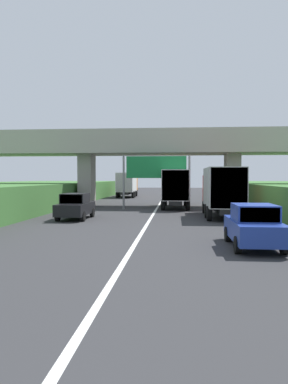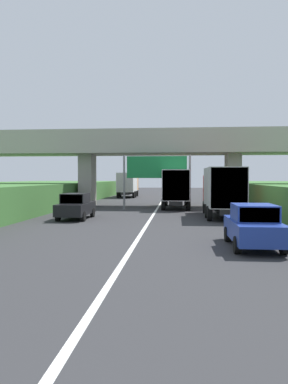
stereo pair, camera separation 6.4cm
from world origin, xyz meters
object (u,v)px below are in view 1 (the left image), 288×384
object	(u,v)px
overhead_highway_sign	(156,170)
truck_yellow	(175,187)
truck_red	(222,190)
car_blue	(254,226)
car_black	(76,206)
truck_orange	(127,184)
construction_barrel_3	(273,224)
construction_barrel_5	(239,208)
construction_barrel_4	(253,214)

from	to	relation	value
overhead_highway_sign	truck_yellow	bearing A→B (deg)	44.30
truck_yellow	truck_red	bearing A→B (deg)	-66.17
truck_red	car_blue	bearing A→B (deg)	-90.74
car_blue	car_black	world-z (taller)	same
truck_orange	car_black	distance (m)	27.24
overhead_highway_sign	truck_orange	world-z (taller)	overhead_highway_sign
car_black	construction_barrel_3	xyz separation A→B (m)	(11.54, -4.93, -0.40)
car_blue	construction_barrel_5	xyz separation A→B (m)	(1.78, 13.72, -0.40)
truck_orange	construction_barrel_3	size ratio (longest dim) A/B	8.11
truck_yellow	car_black	xyz separation A→B (m)	(-6.63, -9.39, -1.08)
truck_red	car_blue	distance (m)	11.09
construction_barrel_4	construction_barrel_5	size ratio (longest dim) A/B	1.00
truck_red	construction_barrel_4	distance (m)	3.12
truck_orange	car_black	size ratio (longest dim) A/B	1.78
overhead_highway_sign	car_blue	xyz separation A→B (m)	(4.76, -16.73, -2.57)
car_blue	construction_barrel_3	size ratio (longest dim) A/B	4.56
construction_barrel_4	construction_barrel_5	world-z (taller)	same
truck_orange	car_blue	size ratio (longest dim) A/B	1.78
truck_yellow	construction_barrel_3	bearing A→B (deg)	-71.07
truck_red	truck_orange	bearing A→B (deg)	111.78
truck_red	construction_barrel_3	xyz separation A→B (m)	(1.68, -7.00, -1.47)
overhead_highway_sign	truck_red	xyz separation A→B (m)	(4.90, -5.69, -1.49)
construction_barrel_3	construction_barrel_5	xyz separation A→B (m)	(-0.04, 9.68, 0.00)
overhead_highway_sign	truck_red	world-z (taller)	overhead_highway_sign
truck_red	construction_barrel_4	size ratio (longest dim) A/B	8.11
overhead_highway_sign	truck_red	bearing A→B (deg)	-49.29
truck_red	truck_yellow	xyz separation A→B (m)	(-3.23, 7.32, 0.00)
truck_orange	construction_barrel_3	bearing A→B (deg)	-69.96
construction_barrel_4	construction_barrel_5	bearing A→B (deg)	90.87
construction_barrel_3	overhead_highway_sign	bearing A→B (deg)	117.39
car_blue	car_black	size ratio (longest dim) A/B	1.00
car_black	truck_red	bearing A→B (deg)	11.83
overhead_highway_sign	truck_orange	size ratio (longest dim) A/B	0.81
construction_barrel_4	construction_barrel_5	xyz separation A→B (m)	(-0.07, 4.84, 0.00)
truck_orange	construction_barrel_3	xyz separation A→B (m)	(11.73, -32.15, -1.47)
construction_barrel_3	construction_barrel_4	bearing A→B (deg)	89.61
construction_barrel_5	overhead_highway_sign	bearing A→B (deg)	155.27
truck_orange	truck_yellow	bearing A→B (deg)	-69.08
truck_orange	truck_red	bearing A→B (deg)	-68.22
truck_red	construction_barrel_3	distance (m)	7.34
truck_red	construction_barrel_4	xyz separation A→B (m)	(1.71, -2.16, -1.47)
construction_barrel_4	overhead_highway_sign	bearing A→B (deg)	130.09
truck_red	truck_yellow	size ratio (longest dim) A/B	1.00
truck_yellow	car_blue	size ratio (longest dim) A/B	1.78
construction_barrel_5	construction_barrel_4	bearing A→B (deg)	-89.13
truck_orange	construction_barrel_5	world-z (taller)	truck_orange
truck_red	construction_barrel_4	world-z (taller)	truck_red
truck_yellow	truck_orange	bearing A→B (deg)	110.92
car_blue	construction_barrel_4	bearing A→B (deg)	78.22
truck_yellow	car_black	bearing A→B (deg)	-125.24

